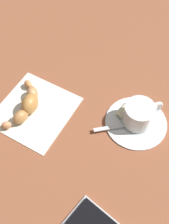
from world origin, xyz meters
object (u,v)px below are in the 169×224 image
object	(u,v)px
espresso_cup	(140,114)
sugar_packet	(128,107)
croissant	(27,104)
saucer	(136,122)
napkin	(34,112)
teaspoon	(132,123)

from	to	relation	value
espresso_cup	sugar_packet	distance (m)	0.05
sugar_packet	croissant	distance (m)	0.24
sugar_packet	croissant	size ratio (longest dim) A/B	0.46
saucer	sugar_packet	xyz separation A→B (m)	(-0.03, 0.03, 0.01)
espresso_cup	napkin	distance (m)	0.25
teaspoon	croissant	bearing A→B (deg)	-175.64
teaspoon	sugar_packet	xyz separation A→B (m)	(-0.02, 0.04, 0.00)
saucer	croissant	bearing A→B (deg)	-173.87
espresso_cup	croissant	bearing A→B (deg)	-173.16
saucer	espresso_cup	bearing A→B (deg)	53.20
espresso_cup	napkin	size ratio (longest dim) A/B	0.49
espresso_cup	sugar_packet	xyz separation A→B (m)	(-0.03, 0.03, -0.02)
teaspoon	napkin	world-z (taller)	teaspoon
saucer	croissant	world-z (taller)	croissant
teaspoon	napkin	size ratio (longest dim) A/B	0.73
saucer	teaspoon	world-z (taller)	teaspoon
napkin	teaspoon	bearing A→B (deg)	5.36
saucer	espresso_cup	size ratio (longest dim) A/B	1.68
espresso_cup	sugar_packet	size ratio (longest dim) A/B	1.24
saucer	espresso_cup	world-z (taller)	espresso_cup
sugar_packet	croissant	bearing A→B (deg)	-46.91
teaspoon	croissant	world-z (taller)	croissant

